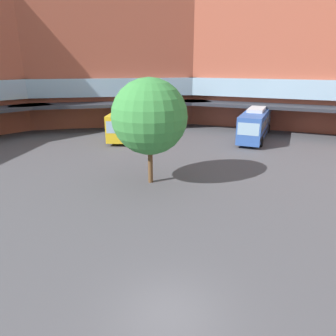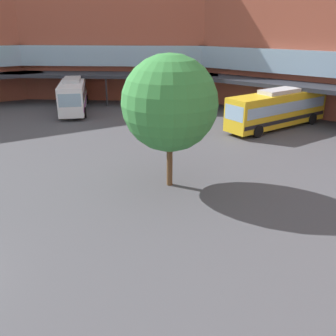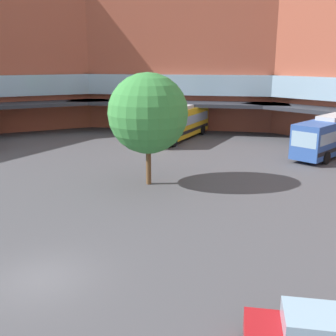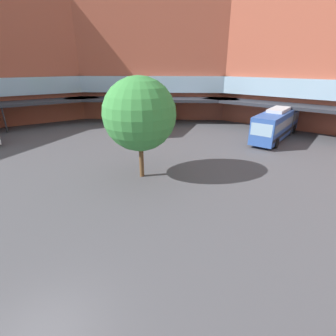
% 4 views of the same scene
% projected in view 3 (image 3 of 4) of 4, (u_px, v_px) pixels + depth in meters
% --- Properties ---
extents(ground_plane, '(128.87, 128.87, 0.00)m').
position_uv_depth(ground_plane, '(41.00, 279.00, 16.88)').
color(ground_plane, '#47474C').
extents(station_building, '(86.16, 55.82, 17.47)m').
position_uv_depth(station_building, '(225.00, 64.00, 32.88)').
color(station_building, '#9E4C38').
rests_on(station_building, ground).
extents(bus_2, '(5.78, 11.76, 3.71)m').
position_uv_depth(bus_2, '(333.00, 135.00, 38.02)').
color(bus_2, '#2D519E').
rests_on(bus_2, ground).
extents(bus_4, '(2.96, 11.53, 3.68)m').
position_uv_depth(bus_4, '(179.00, 123.00, 45.08)').
color(bus_4, gold).
rests_on(bus_4, ground).
extents(plaza_tree, '(5.57, 5.57, 7.88)m').
position_uv_depth(plaza_tree, '(148.00, 113.00, 28.18)').
color(plaza_tree, brown).
rests_on(plaza_tree, ground).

